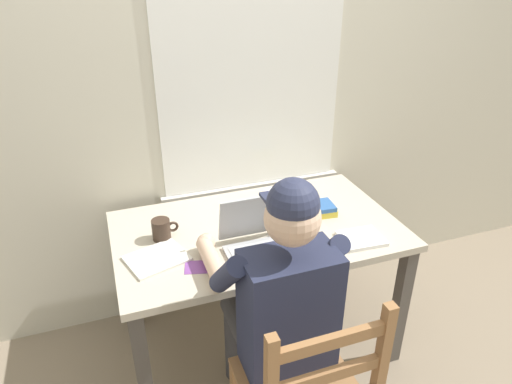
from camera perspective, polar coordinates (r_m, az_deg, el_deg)
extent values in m
plane|color=gray|center=(2.64, 0.18, -17.90)|extent=(8.00, 8.00, 0.00)
cube|color=beige|center=(2.37, -3.76, 13.39)|extent=(6.00, 0.04, 2.60)
cube|color=white|center=(2.40, -0.51, 13.07)|extent=(0.98, 0.01, 1.10)
cube|color=beige|center=(2.59, -0.41, 0.71)|extent=(1.04, 0.06, 0.04)
cube|color=#BCB29E|center=(2.19, 0.21, -4.84)|extent=(1.34, 0.79, 0.03)
cube|color=#4C4742|center=(2.07, -13.71, -21.23)|extent=(0.06, 0.06, 0.69)
cube|color=#4C4742|center=(2.42, 17.45, -13.35)|extent=(0.06, 0.06, 0.69)
cube|color=#4C4742|center=(2.59, -15.71, -10.04)|extent=(0.06, 0.06, 0.69)
cube|color=#4C4742|center=(2.87, 9.53, -5.19)|extent=(0.06, 0.06, 0.69)
cube|color=#232842|center=(1.73, 4.06, -14.59)|extent=(0.34, 0.20, 0.50)
sphere|color=#DBB293|center=(1.50, 4.56, -3.27)|extent=(0.19, 0.19, 0.19)
sphere|color=#282D47|center=(1.47, 4.63, -1.52)|extent=(0.17, 0.17, 0.17)
cube|color=#282D47|center=(1.55, 3.33, -0.69)|extent=(0.13, 0.10, 0.01)
cylinder|color=#38383D|center=(2.01, -0.99, -16.89)|extent=(0.13, 0.40, 0.13)
cylinder|color=#38383D|center=(2.06, 3.93, -15.68)|extent=(0.13, 0.40, 0.13)
cylinder|color=#38383D|center=(2.31, -2.62, -17.76)|extent=(0.10, 0.10, 0.47)
cylinder|color=#38383D|center=(2.36, 1.75, -16.72)|extent=(0.10, 0.10, 0.47)
cylinder|color=#232842|center=(1.65, -3.54, -10.26)|extent=(0.10, 0.25, 0.25)
cylinder|color=#DBB293|center=(1.88, -5.47, -8.56)|extent=(0.07, 0.28, 0.07)
sphere|color=#DBB293|center=(2.00, -6.22, -6.27)|extent=(0.08, 0.08, 0.08)
cylinder|color=#232842|center=(1.77, 9.06, -7.49)|extent=(0.10, 0.25, 0.25)
cylinder|color=#DBB293|center=(1.99, 5.77, -6.28)|extent=(0.07, 0.28, 0.07)
sphere|color=#DBB293|center=(2.10, 3.91, -4.35)|extent=(0.08, 0.08, 0.08)
cube|color=olive|center=(2.19, 7.75, -21.84)|extent=(0.04, 0.04, 0.45)
cube|color=olive|center=(1.62, 15.26, -19.81)|extent=(0.04, 0.04, 0.48)
cube|color=olive|center=(1.53, 9.00, -21.52)|extent=(0.36, 0.02, 0.04)
cube|color=olive|center=(1.43, 9.43, -17.82)|extent=(0.36, 0.02, 0.04)
cube|color=#ADAFB2|center=(1.99, 1.29, -7.76)|extent=(0.33, 0.23, 0.02)
cube|color=silver|center=(1.98, 1.30, -7.53)|extent=(0.29, 0.17, 0.00)
cube|color=#ADAFB2|center=(2.04, -0.09, -2.95)|extent=(0.33, 0.06, 0.22)
cube|color=silver|center=(2.04, -0.09, -2.95)|extent=(0.29, 0.05, 0.18)
ellipsoid|color=#ADAFB2|center=(2.10, 7.51, -5.57)|extent=(0.06, 0.10, 0.03)
cylinder|color=white|center=(2.35, 1.91, -0.73)|extent=(0.08, 0.08, 0.09)
torus|color=white|center=(2.36, 3.06, -0.44)|extent=(0.05, 0.01, 0.05)
cylinder|color=#38281E|center=(2.12, -11.68, -4.59)|extent=(0.08, 0.08, 0.10)
torus|color=#38281E|center=(2.12, -10.27, -4.25)|extent=(0.05, 0.01, 0.05)
cube|color=gold|center=(2.32, 7.60, -2.17)|extent=(0.18, 0.16, 0.03)
cube|color=#2D5B9E|center=(2.29, 7.69, -1.79)|extent=(0.16, 0.13, 0.02)
cube|color=silver|center=(2.01, -12.20, -8.05)|extent=(0.29, 0.26, 0.01)
cube|color=white|center=(2.27, 3.77, -2.83)|extent=(0.20, 0.16, 0.02)
cube|color=white|center=(2.14, 12.94, -5.63)|extent=(0.20, 0.18, 0.02)
cube|color=#7A4293|center=(1.94, -6.90, -9.21)|extent=(0.15, 0.12, 0.00)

